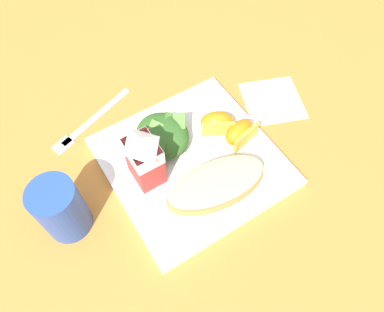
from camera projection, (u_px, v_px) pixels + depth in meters
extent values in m
plane|color=#C67A33|center=(192.00, 164.00, 0.65)|extent=(3.00, 3.00, 0.00)
cube|color=white|center=(192.00, 161.00, 0.64)|extent=(0.28, 0.28, 0.02)
ellipsoid|color=#B77F42|center=(214.00, 187.00, 0.59)|extent=(0.10, 0.18, 0.03)
ellipsoid|color=maroon|center=(215.00, 184.00, 0.58)|extent=(0.09, 0.16, 0.01)
ellipsoid|color=#EAD184|center=(215.00, 182.00, 0.57)|extent=(0.10, 0.17, 0.01)
ellipsoid|color=#336023|center=(162.00, 135.00, 0.63)|extent=(0.10, 0.09, 0.04)
cube|color=#4C8433|center=(174.00, 119.00, 0.64)|extent=(0.04, 0.04, 0.02)
cube|color=#5B8E3D|center=(146.00, 135.00, 0.62)|extent=(0.04, 0.04, 0.01)
cube|color=#336023|center=(158.00, 151.00, 0.60)|extent=(0.04, 0.04, 0.01)
cube|color=#3D7028|center=(147.00, 143.00, 0.62)|extent=(0.04, 0.04, 0.01)
cube|color=#5B8E3D|center=(154.00, 130.00, 0.62)|extent=(0.03, 0.04, 0.02)
cube|color=#5B8E3D|center=(179.00, 121.00, 0.63)|extent=(0.04, 0.04, 0.01)
cube|color=#B7332D|center=(145.00, 162.00, 0.58)|extent=(0.06, 0.04, 0.09)
cube|color=white|center=(143.00, 151.00, 0.55)|extent=(0.06, 0.04, 0.03)
pyramid|color=white|center=(141.00, 142.00, 0.53)|extent=(0.06, 0.04, 0.02)
ellipsoid|color=orange|center=(239.00, 132.00, 0.64)|extent=(0.05, 0.07, 0.04)
cube|color=gold|center=(246.00, 137.00, 0.63)|extent=(0.02, 0.06, 0.03)
ellipsoid|color=orange|center=(217.00, 122.00, 0.65)|extent=(0.06, 0.07, 0.04)
cube|color=gold|center=(218.00, 129.00, 0.64)|extent=(0.03, 0.05, 0.03)
cube|color=white|center=(273.00, 100.00, 0.72)|extent=(0.14, 0.14, 0.00)
cube|color=silver|center=(97.00, 116.00, 0.70)|extent=(0.07, 0.16, 0.01)
cube|color=silver|center=(63.00, 145.00, 0.66)|extent=(0.03, 0.04, 0.01)
cylinder|color=#284CA3|center=(61.00, 209.00, 0.54)|extent=(0.07, 0.07, 0.11)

